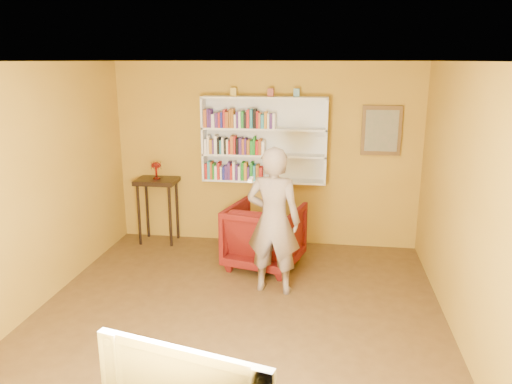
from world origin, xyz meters
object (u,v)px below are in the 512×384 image
ruby_lustre (156,167)px  armchair (265,235)px  console_table (157,190)px  person (273,221)px  bookshelf (265,140)px

ruby_lustre → armchair: ruby_lustre is taller
console_table → armchair: console_table is taller
armchair → ruby_lustre: bearing=-7.9°
console_table → armchair: size_ratio=1.05×
ruby_lustre → armchair: 2.00m
console_table → person: size_ratio=0.56×
bookshelf → armchair: bookshelf is taller
ruby_lustre → person: size_ratio=0.14×
console_table → person: bearing=-36.6°
console_table → armchair: bearing=-22.0°
bookshelf → person: bearing=-78.8°
bookshelf → console_table: bearing=-174.3°
armchair → person: bearing=119.1°
armchair → person: (0.20, -0.73, 0.45)m
ruby_lustre → person: person is taller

